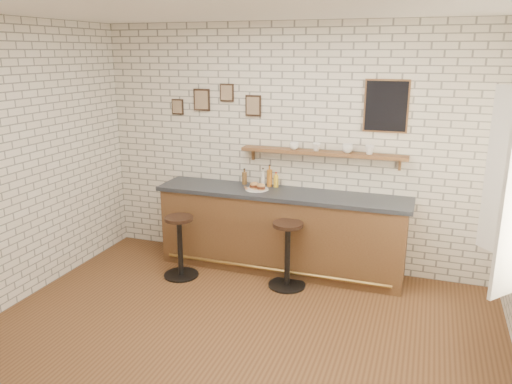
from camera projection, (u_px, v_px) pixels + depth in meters
ground at (234, 340)px, 4.75m from camera, size 5.00×5.00×0.00m
bar_counter at (281, 231)px, 6.17m from camera, size 3.10×0.65×1.01m
sandwich_plate at (257, 189)px, 6.12m from camera, size 0.28×0.28×0.01m
ciabatta_sandwich at (258, 186)px, 6.11m from camera, size 0.24×0.18×0.07m
potato_chips at (256, 189)px, 6.13m from camera, size 0.26×0.19×0.00m
bitters_bottle_brown at (244, 178)px, 6.36m from camera, size 0.06×0.06×0.20m
bitters_bottle_white at (263, 179)px, 6.28m from camera, size 0.06×0.06×0.23m
bitters_bottle_amber at (269, 178)px, 6.25m from camera, size 0.07×0.07×0.28m
condiment_bottle_yellow at (276, 181)px, 6.23m from camera, size 0.06×0.06×0.19m
bar_stool_left at (180, 245)px, 6.00m from camera, size 0.42×0.42×0.76m
bar_stool_right at (287, 253)px, 5.73m from camera, size 0.44×0.44×0.78m
wall_shelf at (322, 153)px, 5.95m from camera, size 2.00×0.18×0.18m
shelf_cup_a at (294, 146)px, 6.04m from camera, size 0.16×0.16×0.09m
shelf_cup_b at (316, 147)px, 5.95m from camera, size 0.13×0.13×0.10m
shelf_cup_c at (347, 149)px, 5.84m from camera, size 0.16×0.16×0.10m
shelf_cup_d at (370, 150)px, 5.76m from camera, size 0.14×0.14×0.10m
back_wall_decor at (311, 104)px, 5.92m from camera, size 2.96×0.02×0.56m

